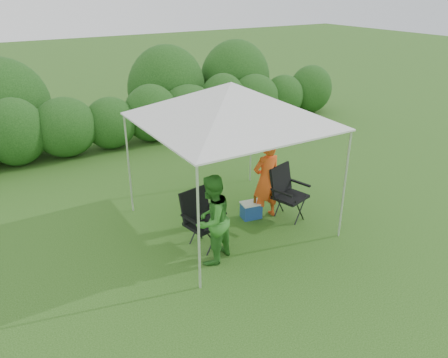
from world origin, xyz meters
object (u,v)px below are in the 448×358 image
chair_right (286,189)px  chair_left (200,216)px  man (266,179)px  cooler (251,210)px  woman (212,220)px  canopy (231,103)px

chair_right → chair_left: size_ratio=1.02×
chair_right → man: 0.46m
cooler → man: bearing=-8.7°
cooler → woman: bearing=-137.9°
canopy → man: (0.76, -0.14, -1.63)m
man → woman: bearing=28.2°
canopy → chair_right: size_ratio=2.85×
man → cooler: bearing=-15.6°
chair_right → man: bearing=131.5°
chair_left → man: man is taller
canopy → chair_left: (-0.89, -0.40, -1.86)m
canopy → chair_right: canopy is taller
woman → cooler: (1.43, 0.90, -0.63)m
man → woman: 1.89m
chair_left → canopy: bearing=13.3°
chair_left → woman: (-0.07, -0.54, 0.19)m
woman → chair_right: bearing=168.7°
chair_left → cooler: chair_left is taller
man → woman: size_ratio=1.04×
chair_right → man: size_ratio=0.66×
chair_left → man: size_ratio=0.64×
canopy → man: 1.80m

